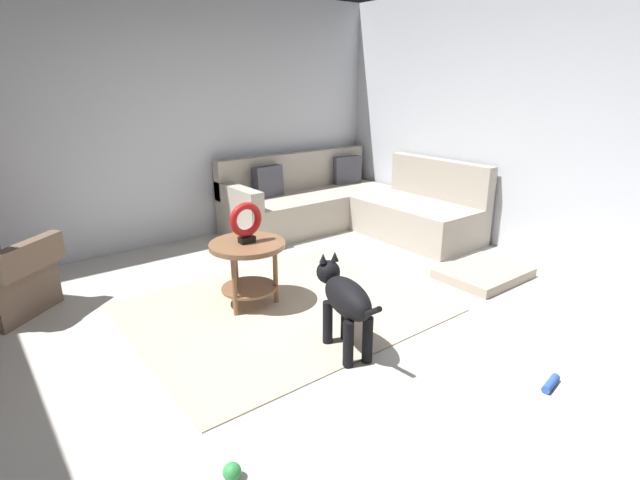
% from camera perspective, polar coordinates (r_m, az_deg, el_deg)
% --- Properties ---
extents(ground_plane, '(6.00, 6.00, 0.10)m').
position_cam_1_polar(ground_plane, '(3.42, 0.26, -13.66)').
color(ground_plane, beige).
extents(wall_back, '(6.00, 0.12, 2.70)m').
position_cam_1_polar(wall_back, '(5.53, -19.49, 13.14)').
color(wall_back, silver).
rests_on(wall_back, ground_plane).
extents(wall_right, '(0.12, 6.00, 2.70)m').
position_cam_1_polar(wall_right, '(5.27, 26.92, 12.01)').
color(wall_right, silver).
rests_on(wall_right, ground_plane).
extents(area_rug, '(2.30, 1.90, 0.01)m').
position_cam_1_polar(area_rug, '(3.96, -4.35, -7.98)').
color(area_rug, '#BCAD93').
rests_on(area_rug, ground_plane).
extents(sectional_couch, '(2.20, 2.25, 0.88)m').
position_cam_1_polar(sectional_couch, '(5.91, 3.25, 3.96)').
color(sectional_couch, '#B2A899').
rests_on(sectional_couch, ground_plane).
extents(side_table, '(0.60, 0.60, 0.54)m').
position_cam_1_polar(side_table, '(3.90, -8.51, -2.00)').
color(side_table, brown).
rests_on(side_table, ground_plane).
extents(torus_sculpture, '(0.28, 0.08, 0.33)m').
position_cam_1_polar(torus_sculpture, '(3.81, -8.72, 2.16)').
color(torus_sculpture, black).
rests_on(torus_sculpture, side_table).
extents(dog_bed_mat, '(0.80, 0.60, 0.09)m').
position_cam_1_polar(dog_bed_mat, '(4.77, 18.71, -3.73)').
color(dog_bed_mat, '#B2A38E').
rests_on(dog_bed_mat, ground_plane).
extents(dog, '(0.34, 0.83, 0.63)m').
position_cam_1_polar(dog, '(3.24, 2.90, -6.96)').
color(dog, black).
rests_on(dog, ground_plane).
extents(dog_toy_ball, '(0.09, 0.09, 0.09)m').
position_cam_1_polar(dog_toy_ball, '(2.51, -10.33, -25.29)').
color(dog_toy_ball, green).
rests_on(dog_toy_ball, ground_plane).
extents(dog_toy_rope, '(0.19, 0.08, 0.05)m').
position_cam_1_polar(dog_toy_rope, '(3.34, 25.54, -15.02)').
color(dog_toy_rope, blue).
rests_on(dog_toy_rope, ground_plane).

